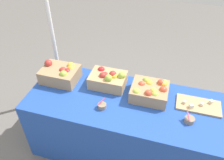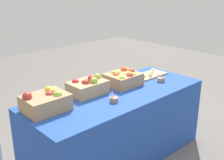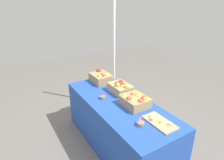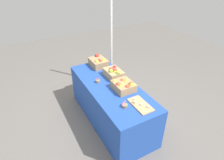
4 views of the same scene
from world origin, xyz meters
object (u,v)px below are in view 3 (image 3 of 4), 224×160
at_px(apple_crate_middle, 120,88).
at_px(sample_bowl_near, 103,97).
at_px(cutting_board_front, 160,122).
at_px(tent_pole, 114,52).
at_px(apple_crate_left, 101,78).
at_px(sample_bowl_mid, 141,124).
at_px(apple_crate_right, 135,101).

distance_m(apple_crate_middle, sample_bowl_near, 0.33).
relative_size(cutting_board_front, tent_pole, 0.17).
distance_m(cutting_board_front, tent_pole, 1.78).
xyz_separation_m(apple_crate_left, cutting_board_front, (1.38, 0.00, -0.07)).
bearing_deg(sample_bowl_mid, cutting_board_front, 70.36).
bearing_deg(tent_pole, apple_crate_right, -19.71).
height_order(cutting_board_front, sample_bowl_mid, sample_bowl_mid).
distance_m(apple_crate_right, cutting_board_front, 0.46).
height_order(cutting_board_front, tent_pole, tent_pole).
distance_m(sample_bowl_near, tent_pole, 1.16).
relative_size(cutting_board_front, sample_bowl_near, 4.23).
bearing_deg(apple_crate_right, cutting_board_front, 0.04).
relative_size(apple_crate_left, cutting_board_front, 0.93).
distance_m(cutting_board_front, sample_bowl_mid, 0.23).
distance_m(sample_bowl_mid, tent_pole, 1.77).
relative_size(apple_crate_middle, sample_bowl_near, 3.79).
relative_size(apple_crate_right, sample_bowl_near, 3.64).
xyz_separation_m(apple_crate_middle, cutting_board_front, (0.88, -0.06, -0.07)).
bearing_deg(sample_bowl_mid, apple_crate_right, 150.08).
bearing_deg(apple_crate_middle, apple_crate_left, -173.47).
distance_m(apple_crate_left, apple_crate_middle, 0.50).
relative_size(sample_bowl_near, tent_pole, 0.04).
relative_size(apple_crate_middle, cutting_board_front, 0.90).
height_order(apple_crate_left, tent_pole, tent_pole).
bearing_deg(apple_crate_middle, apple_crate_right, -7.38).
distance_m(apple_crate_left, cutting_board_front, 1.38).
bearing_deg(tent_pole, apple_crate_left, -55.94).
bearing_deg(apple_crate_middle, cutting_board_front, -3.61).
relative_size(sample_bowl_mid, tent_pole, 0.04).
xyz_separation_m(apple_crate_left, sample_bowl_mid, (1.30, -0.21, -0.06)).
bearing_deg(tent_pole, sample_bowl_mid, -22.25).
distance_m(apple_crate_left, tent_pole, 0.62).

